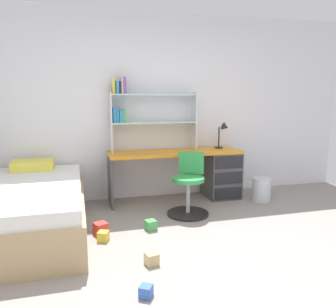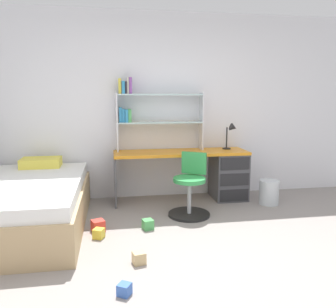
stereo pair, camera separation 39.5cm
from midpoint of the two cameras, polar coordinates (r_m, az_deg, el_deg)
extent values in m
cube|color=gray|center=(3.01, 7.55, -19.74)|extent=(5.81, 5.78, 0.02)
cube|color=silver|center=(4.94, -3.10, 8.01)|extent=(5.81, 0.06, 2.64)
cube|color=orange|center=(4.72, -1.12, 0.24)|extent=(1.87, 0.54, 0.04)
cube|color=#4C4C51|center=(5.00, 6.75, -3.42)|extent=(0.46, 0.51, 0.67)
cube|color=#4C4C51|center=(4.66, -12.17, -4.57)|extent=(0.03, 0.48, 0.67)
cube|color=black|center=(4.83, 7.86, -6.68)|extent=(0.41, 0.01, 0.17)
cube|color=black|center=(4.77, 7.92, -4.10)|extent=(0.41, 0.01, 0.17)
cube|color=black|center=(4.72, 7.98, -1.47)|extent=(0.41, 0.01, 0.17)
cube|color=silver|center=(4.68, -12.06, 5.21)|extent=(0.02, 0.22, 0.81)
cube|color=silver|center=(4.89, 2.15, 5.61)|extent=(0.02, 0.22, 0.81)
cube|color=silver|center=(4.75, -4.79, 5.34)|extent=(1.18, 0.22, 0.02)
cube|color=silver|center=(4.74, -4.86, 10.00)|extent=(1.18, 0.22, 0.02)
cube|color=#338CBF|center=(4.68, -11.51, 6.48)|extent=(0.04, 0.12, 0.20)
cube|color=#338CBF|center=(4.68, -11.00, 6.36)|extent=(0.04, 0.14, 0.18)
cube|color=#338CBF|center=(4.68, -10.48, 6.33)|extent=(0.04, 0.19, 0.17)
cube|color=#4CA559|center=(4.69, -9.97, 6.39)|extent=(0.04, 0.17, 0.18)
cube|color=yellow|center=(4.67, -11.68, 11.22)|extent=(0.04, 0.12, 0.20)
cube|color=#338CBF|center=(4.67, -11.08, 11.02)|extent=(0.04, 0.18, 0.17)
cube|color=#26262D|center=(4.68, -10.64, 11.00)|extent=(0.02, 0.20, 0.16)
cube|color=beige|center=(4.68, -10.33, 11.37)|extent=(0.02, 0.17, 0.22)
cube|color=purple|center=(4.68, -9.89, 11.37)|extent=(0.04, 0.13, 0.22)
cylinder|color=black|center=(5.01, 6.36, 1.07)|extent=(0.12, 0.12, 0.02)
cylinder|color=black|center=(4.99, 6.39, 2.87)|extent=(0.02, 0.02, 0.30)
cone|color=black|center=(4.96, 7.50, 4.54)|extent=(0.12, 0.11, 0.13)
cylinder|color=black|center=(4.28, 0.71, -10.09)|extent=(0.52, 0.52, 0.03)
cylinder|color=#A5A8AD|center=(4.22, 0.72, -7.51)|extent=(0.05, 0.05, 0.43)
cylinder|color=green|center=(4.15, 0.73, -4.32)|extent=(0.40, 0.40, 0.05)
cube|color=green|center=(4.29, 1.36, -1.49)|extent=(0.29, 0.20, 0.28)
cube|color=tan|center=(4.03, -25.44, -9.51)|extent=(1.19, 2.04, 0.41)
cube|color=white|center=(3.96, -25.73, -5.76)|extent=(1.13, 1.98, 0.14)
cube|color=#EAD84C|center=(4.67, -24.18, -1.75)|extent=(0.50, 0.32, 0.12)
cylinder|color=silver|center=(4.91, 13.36, -5.90)|extent=(0.27, 0.27, 0.33)
cube|color=gold|center=(3.65, -14.07, -13.41)|extent=(0.13, 0.13, 0.10)
cube|color=#3860B7|center=(2.70, -8.28, -22.15)|extent=(0.12, 0.12, 0.09)
cube|color=#479E51|center=(3.83, -5.95, -11.95)|extent=(0.14, 0.14, 0.11)
cube|color=tan|center=(3.12, -6.60, -17.31)|extent=(0.13, 0.13, 0.11)
cube|color=red|center=(3.81, -14.34, -12.20)|extent=(0.17, 0.17, 0.13)
camera|label=1|loc=(0.20, -92.86, -0.49)|focal=35.99mm
camera|label=2|loc=(0.20, 87.14, 0.49)|focal=35.99mm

